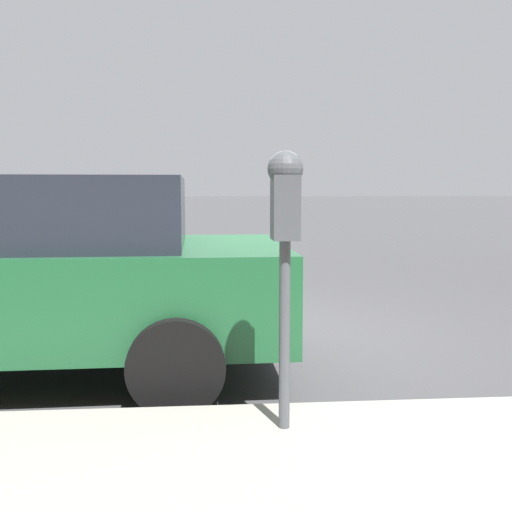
# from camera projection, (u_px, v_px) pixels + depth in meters

# --- Properties ---
(ground_plane) EXTENTS (220.00, 220.00, 0.00)m
(ground_plane) POSITION_uv_depth(u_px,v_px,m) (231.00, 339.00, 5.84)
(ground_plane) COLOR #424244
(parking_meter) EXTENTS (0.21, 0.19, 1.50)m
(parking_meter) POSITION_uv_depth(u_px,v_px,m) (285.00, 219.00, 3.16)
(parking_meter) COLOR #4C5156
(parking_meter) RESTS_ON sidewalk
(car_green) EXTENTS (2.21, 4.41, 1.55)m
(car_green) POSITION_uv_depth(u_px,v_px,m) (9.00, 273.00, 4.64)
(car_green) COLOR #1E5B33
(car_green) RESTS_ON ground_plane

